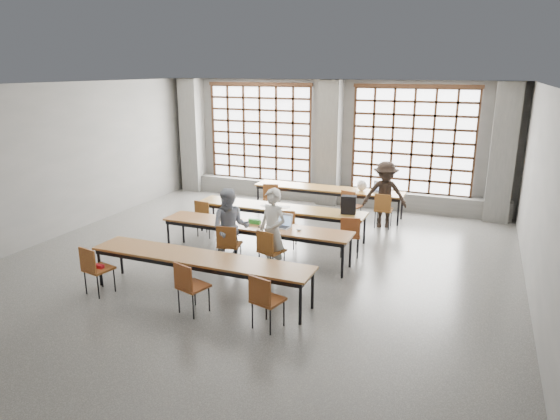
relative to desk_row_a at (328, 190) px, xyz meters
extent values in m
plane|color=#494946|center=(-0.32, -4.10, -0.66)|extent=(11.00, 11.00, 0.00)
plane|color=silver|center=(-0.32, -4.10, 2.84)|extent=(11.00, 11.00, 0.00)
plane|color=#5A5A58|center=(-0.32, 1.40, 1.09)|extent=(10.00, 0.00, 10.00)
plane|color=#5A5A58|center=(-5.32, -4.10, 1.09)|extent=(0.00, 11.00, 11.00)
plane|color=#5A5A58|center=(4.68, -4.10, 1.09)|extent=(0.00, 11.00, 11.00)
cube|color=#5C5C59|center=(-4.82, 1.12, 1.09)|extent=(0.60, 0.55, 3.50)
cube|color=#5C5C59|center=(-0.32, 1.12, 1.09)|extent=(0.60, 0.55, 3.50)
cube|color=#5C5C59|center=(4.18, 1.12, 1.09)|extent=(0.60, 0.55, 3.50)
cube|color=white|center=(-2.57, 1.38, 1.24)|extent=(3.20, 0.02, 2.80)
cube|color=black|center=(-2.57, 1.30, 1.24)|extent=(3.20, 0.05, 2.80)
cube|color=black|center=(-2.57, 1.30, -0.21)|extent=(3.32, 0.07, 0.10)
cube|color=black|center=(-2.57, 1.30, 2.69)|extent=(3.32, 0.07, 0.10)
cube|color=white|center=(1.93, 1.38, 1.24)|extent=(3.20, 0.02, 2.80)
cube|color=black|center=(1.93, 1.30, 1.24)|extent=(3.20, 0.05, 2.80)
cube|color=black|center=(1.93, 1.30, -0.21)|extent=(3.32, 0.07, 0.10)
cube|color=black|center=(1.93, 1.30, 2.69)|extent=(3.32, 0.07, 0.10)
cube|color=#5C5C59|center=(-0.32, 1.20, -0.41)|extent=(9.80, 0.35, 0.50)
cube|color=brown|center=(0.00, 0.00, 0.05)|extent=(4.00, 0.70, 0.04)
cube|color=black|center=(0.00, 0.00, -0.01)|extent=(3.90, 0.64, 0.08)
cylinder|color=black|center=(-1.92, -0.29, -0.32)|extent=(0.05, 0.05, 0.69)
cylinder|color=black|center=(-1.92, 0.29, -0.32)|extent=(0.05, 0.05, 0.69)
cylinder|color=black|center=(1.92, -0.29, -0.32)|extent=(0.05, 0.05, 0.69)
cylinder|color=black|center=(1.92, 0.29, -0.32)|extent=(0.05, 0.05, 0.69)
cube|color=brown|center=(-0.48, -2.21, 0.05)|extent=(4.00, 0.70, 0.04)
cube|color=black|center=(-0.48, -2.21, -0.01)|extent=(3.90, 0.64, 0.08)
cylinder|color=black|center=(-2.40, -2.50, -0.32)|extent=(0.05, 0.05, 0.69)
cylinder|color=black|center=(-2.40, -1.92, -0.32)|extent=(0.05, 0.05, 0.69)
cylinder|color=black|center=(1.44, -2.50, -0.32)|extent=(0.05, 0.05, 0.69)
cylinder|color=black|center=(1.44, -1.92, -0.32)|extent=(0.05, 0.05, 0.69)
cube|color=brown|center=(-0.42, -3.69, 0.05)|extent=(4.00, 0.70, 0.04)
cube|color=black|center=(-0.42, -3.69, -0.01)|extent=(3.90, 0.64, 0.08)
cylinder|color=black|center=(-2.34, -3.98, -0.32)|extent=(0.05, 0.05, 0.69)
cylinder|color=black|center=(-2.34, -3.40, -0.32)|extent=(0.05, 0.05, 0.69)
cylinder|color=black|center=(1.50, -3.98, -0.32)|extent=(0.05, 0.05, 0.69)
cylinder|color=black|center=(1.50, -3.40, -0.32)|extent=(0.05, 0.05, 0.69)
cube|color=brown|center=(-0.55, -5.64, 0.05)|extent=(4.00, 0.70, 0.04)
cube|color=black|center=(-0.55, -5.64, -0.01)|extent=(3.90, 0.64, 0.08)
cylinder|color=black|center=(-2.47, -5.93, -0.32)|extent=(0.05, 0.05, 0.69)
cylinder|color=black|center=(-2.47, -5.35, -0.32)|extent=(0.05, 0.05, 0.69)
cylinder|color=black|center=(1.37, -5.93, -0.32)|extent=(0.05, 0.05, 0.69)
cylinder|color=black|center=(1.37, -5.35, -0.32)|extent=(0.05, 0.05, 0.69)
cube|color=brown|center=(-1.40, -0.55, -0.21)|extent=(0.53, 0.53, 0.04)
cube|color=brown|center=(-1.34, -0.74, 0.02)|extent=(0.39, 0.15, 0.40)
cylinder|color=black|center=(-1.40, -0.55, -0.44)|extent=(0.02, 0.02, 0.45)
cube|color=brown|center=(0.80, -0.55, -0.21)|extent=(0.51, 0.51, 0.04)
cube|color=brown|center=(0.75, -0.74, 0.02)|extent=(0.39, 0.13, 0.40)
cylinder|color=black|center=(0.80, -0.55, -0.44)|extent=(0.02, 0.02, 0.45)
cube|color=brown|center=(1.60, -0.55, -0.21)|extent=(0.43, 0.43, 0.04)
cube|color=brown|center=(1.61, -0.75, 0.02)|extent=(0.40, 0.04, 0.40)
cylinder|color=black|center=(1.60, -0.55, -0.44)|extent=(0.02, 0.02, 0.45)
cube|color=brown|center=(-2.08, -2.76, -0.21)|extent=(0.47, 0.47, 0.04)
cube|color=brown|center=(-2.10, -2.96, 0.02)|extent=(0.40, 0.08, 0.40)
cylinder|color=black|center=(-2.08, -2.76, -0.44)|extent=(0.02, 0.02, 0.45)
cube|color=brown|center=(-0.08, -2.76, -0.21)|extent=(0.50, 0.50, 0.04)
cube|color=brown|center=(-0.04, -2.96, 0.02)|extent=(0.40, 0.11, 0.40)
cylinder|color=black|center=(-0.08, -2.76, -0.44)|extent=(0.02, 0.02, 0.45)
cube|color=brown|center=(1.32, -2.76, -0.21)|extent=(0.51, 0.51, 0.04)
cube|color=brown|center=(1.37, -2.96, 0.02)|extent=(0.39, 0.13, 0.40)
cylinder|color=black|center=(1.32, -2.76, -0.44)|extent=(0.02, 0.02, 0.45)
cube|color=brown|center=(-0.72, -4.24, -0.21)|extent=(0.49, 0.49, 0.04)
cube|color=brown|center=(-0.69, -4.43, 0.02)|extent=(0.40, 0.10, 0.40)
cylinder|color=black|center=(-0.72, -4.24, -0.44)|extent=(0.02, 0.02, 0.45)
cube|color=brown|center=(0.18, -4.24, -0.21)|extent=(0.52, 0.52, 0.04)
cube|color=brown|center=(0.12, -4.43, 0.02)|extent=(0.39, 0.15, 0.40)
cylinder|color=black|center=(0.18, -4.24, -0.44)|extent=(0.02, 0.02, 0.45)
cube|color=brown|center=(-2.25, -6.19, -0.21)|extent=(0.49, 0.49, 0.04)
cube|color=brown|center=(-2.29, -6.39, 0.02)|extent=(0.40, 0.11, 0.40)
cylinder|color=black|center=(-2.25, -6.19, -0.44)|extent=(0.02, 0.02, 0.45)
cube|color=brown|center=(-0.35, -6.19, -0.21)|extent=(0.52, 0.52, 0.04)
cube|color=brown|center=(-0.41, -6.38, 0.02)|extent=(0.39, 0.14, 0.40)
cylinder|color=black|center=(-0.35, -6.19, -0.44)|extent=(0.02, 0.02, 0.45)
cube|color=maroon|center=(0.95, -6.19, -0.21)|extent=(0.51, 0.51, 0.04)
cube|color=maroon|center=(0.90, -6.39, 0.02)|extent=(0.40, 0.13, 0.40)
cylinder|color=black|center=(0.95, -6.19, -0.44)|extent=(0.02, 0.02, 0.45)
imported|color=silver|center=(0.18, -4.19, 0.16)|extent=(0.69, 0.56, 1.65)
imported|color=#182749|center=(-0.72, -4.19, 0.12)|extent=(0.92, 0.82, 1.57)
imported|color=black|center=(1.60, -0.50, 0.15)|extent=(1.15, 0.79, 1.64)
cube|color=#B9B9BE|center=(0.13, -3.64, 0.08)|extent=(0.38, 0.30, 0.02)
cube|color=black|center=(0.13, -3.65, 0.09)|extent=(0.32, 0.21, 0.00)
cube|color=#B9B9BE|center=(0.14, -3.50, 0.20)|extent=(0.37, 0.10, 0.26)
cube|color=#8FB9F7|center=(0.14, -3.51, 0.17)|extent=(0.31, 0.08, 0.21)
cube|color=silver|center=(1.35, 0.05, 0.08)|extent=(0.37, 0.27, 0.02)
cube|color=black|center=(1.35, 0.04, 0.09)|extent=(0.31, 0.19, 0.00)
cube|color=silver|center=(1.35, 0.19, 0.20)|extent=(0.36, 0.08, 0.26)
cube|color=#90B0F9|center=(1.35, 0.18, 0.17)|extent=(0.31, 0.06, 0.21)
ellipsoid|color=white|center=(0.53, -3.71, 0.08)|extent=(0.12, 0.10, 0.04)
cube|color=green|center=(-0.47, -3.61, 0.11)|extent=(0.25, 0.10, 0.09)
cube|color=black|center=(-0.24, -3.79, 0.07)|extent=(0.14, 0.08, 0.01)
cube|color=silver|center=(-0.78, -2.26, 0.07)|extent=(0.36, 0.34, 0.00)
cube|color=white|center=(-0.38, -2.21, 0.07)|extent=(0.35, 0.30, 0.00)
cube|color=black|center=(1.12, -2.16, 0.27)|extent=(0.35, 0.25, 0.40)
ellipsoid|color=silver|center=(0.90, 0.05, 0.21)|extent=(0.28, 0.24, 0.29)
cube|color=#A6141E|center=(-2.25, -6.19, -0.16)|extent=(0.20, 0.09, 0.06)
camera|label=1|loc=(3.69, -12.43, 3.13)|focal=32.00mm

